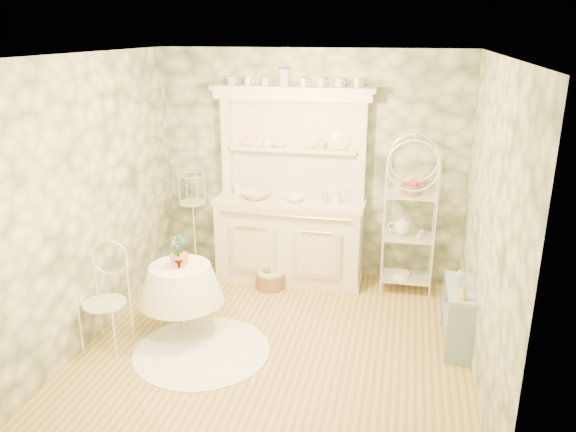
% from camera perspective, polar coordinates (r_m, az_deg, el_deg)
% --- Properties ---
extents(floor, '(3.60, 3.60, 0.00)m').
position_cam_1_polar(floor, '(5.56, -1.12, -12.94)').
color(floor, tan).
rests_on(floor, ground).
extents(ceiling, '(3.60, 3.60, 0.00)m').
position_cam_1_polar(ceiling, '(4.75, -1.33, 16.07)').
color(ceiling, white).
rests_on(ceiling, floor).
extents(wall_left, '(3.60, 3.60, 0.00)m').
position_cam_1_polar(wall_left, '(5.67, -19.22, 1.57)').
color(wall_left, beige).
rests_on(wall_left, floor).
extents(wall_right, '(3.60, 3.60, 0.00)m').
position_cam_1_polar(wall_right, '(4.92, 19.66, -1.01)').
color(wall_right, beige).
rests_on(wall_right, floor).
extents(wall_back, '(3.60, 3.60, 0.00)m').
position_cam_1_polar(wall_back, '(6.69, 2.37, 5.09)').
color(wall_back, beige).
rests_on(wall_back, floor).
extents(wall_front, '(3.60, 3.60, 0.00)m').
position_cam_1_polar(wall_front, '(3.40, -8.34, -8.88)').
color(wall_front, beige).
rests_on(wall_front, floor).
extents(kitchen_dresser, '(1.87, 0.61, 2.29)m').
position_cam_1_polar(kitchen_dresser, '(6.51, 0.18, 2.86)').
color(kitchen_dresser, silver).
rests_on(kitchen_dresser, floor).
extents(bakers_rack, '(0.52, 0.37, 1.67)m').
position_cam_1_polar(bakers_rack, '(6.47, 12.22, -0.51)').
color(bakers_rack, white).
rests_on(bakers_rack, floor).
extents(side_shelf, '(0.31, 0.68, 0.56)m').
position_cam_1_polar(side_shelf, '(5.66, 16.83, -9.92)').
color(side_shelf, '#8CA5BC').
rests_on(side_shelf, floor).
extents(round_table, '(0.84, 0.84, 0.71)m').
position_cam_1_polar(round_table, '(5.72, -10.72, -8.29)').
color(round_table, white).
rests_on(round_table, floor).
extents(cafe_chair, '(0.41, 0.41, 0.78)m').
position_cam_1_polar(cafe_chair, '(5.63, -18.08, -8.99)').
color(cafe_chair, white).
rests_on(cafe_chair, floor).
extents(birdcage_stand, '(0.38, 0.38, 1.44)m').
position_cam_1_polar(birdcage_stand, '(6.92, -9.57, -0.13)').
color(birdcage_stand, white).
rests_on(birdcage_stand, floor).
extents(floor_basket, '(0.34, 0.34, 0.21)m').
position_cam_1_polar(floor_basket, '(6.63, -1.80, -6.44)').
color(floor_basket, '#966546').
rests_on(floor_basket, floor).
extents(lace_rug, '(1.49, 1.49, 0.01)m').
position_cam_1_polar(lace_rug, '(5.52, -8.73, -13.36)').
color(lace_rug, white).
rests_on(lace_rug, floor).
extents(bowl_floral, '(0.41, 0.41, 0.08)m').
position_cam_1_polar(bowl_floral, '(6.60, -3.30, 1.89)').
color(bowl_floral, white).
rests_on(bowl_floral, kitchen_dresser).
extents(bowl_white, '(0.27, 0.27, 0.07)m').
position_cam_1_polar(bowl_white, '(6.48, 0.72, 1.62)').
color(bowl_white, white).
rests_on(bowl_white, kitchen_dresser).
extents(cup_left, '(0.14, 0.14, 0.09)m').
position_cam_1_polar(cup_left, '(6.62, -2.09, 7.25)').
color(cup_left, white).
rests_on(cup_left, kitchen_dresser).
extents(cup_right, '(0.11, 0.11, 0.09)m').
position_cam_1_polar(cup_right, '(6.50, 3.44, 7.01)').
color(cup_right, white).
rests_on(cup_right, kitchen_dresser).
extents(potted_geranium, '(0.19, 0.15, 0.33)m').
position_cam_1_polar(potted_geranium, '(5.48, -11.13, -3.85)').
color(potted_geranium, '#3F7238').
rests_on(potted_geranium, round_table).
extents(bottle_amber, '(0.06, 0.06, 0.15)m').
position_cam_1_polar(bottle_amber, '(5.25, 17.43, -7.41)').
color(bottle_amber, tan).
rests_on(bottle_amber, side_shelf).
extents(bottle_blue, '(0.06, 0.06, 0.11)m').
position_cam_1_polar(bottle_blue, '(5.47, 17.13, -6.64)').
color(bottle_blue, '#9AB0DA').
rests_on(bottle_blue, side_shelf).
extents(bottle_glass, '(0.09, 0.09, 0.09)m').
position_cam_1_polar(bottle_glass, '(5.70, 17.03, -5.67)').
color(bottle_glass, silver).
rests_on(bottle_glass, side_shelf).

